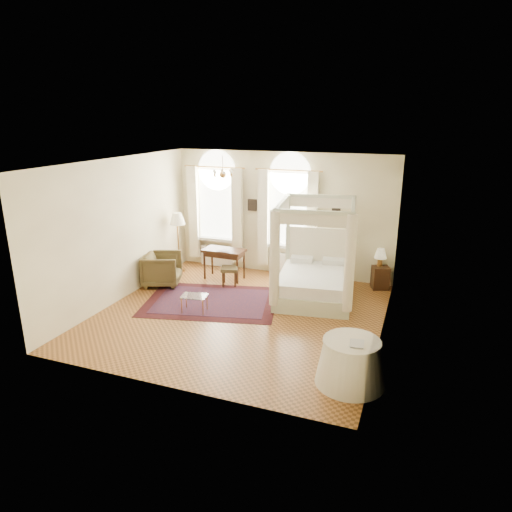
# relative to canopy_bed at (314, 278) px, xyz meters

# --- Properties ---
(ground) EXTENTS (6.00, 6.00, 0.00)m
(ground) POSITION_rel_canopy_bed_xyz_m (-1.30, -1.44, -0.53)
(ground) COLOR #9D622D
(ground) RESTS_ON ground
(room_walls) EXTENTS (6.00, 6.00, 6.00)m
(room_walls) POSITION_rel_canopy_bed_xyz_m (-1.30, -1.44, 1.45)
(room_walls) COLOR #FCF1C0
(room_walls) RESTS_ON ground
(window_left) EXTENTS (1.62, 0.27, 3.29)m
(window_left) POSITION_rel_canopy_bed_xyz_m (-3.20, 1.43, 0.96)
(window_left) COLOR white
(window_left) RESTS_ON room_walls
(window_right) EXTENTS (1.62, 0.27, 3.29)m
(window_right) POSITION_rel_canopy_bed_xyz_m (-1.10, 1.43, 0.96)
(window_right) COLOR white
(window_right) RESTS_ON room_walls
(chandelier) EXTENTS (0.51, 0.45, 0.50)m
(chandelier) POSITION_rel_canopy_bed_xyz_m (-2.20, -0.24, 2.37)
(chandelier) COLOR #AD7939
(chandelier) RESTS_ON room_walls
(wall_pictures) EXTENTS (2.54, 0.03, 0.39)m
(wall_pictures) POSITION_rel_canopy_bed_xyz_m (-1.22, 1.53, 1.36)
(wall_pictures) COLOR black
(wall_pictures) RESTS_ON room_walls
(canopy_bed) EXTENTS (2.05, 2.39, 2.34)m
(canopy_bed) POSITION_rel_canopy_bed_xyz_m (0.00, 0.00, 0.00)
(canopy_bed) COLOR #BBC09C
(canopy_bed) RESTS_ON ground
(nightstand) EXTENTS (0.50, 0.48, 0.57)m
(nightstand) POSITION_rel_canopy_bed_xyz_m (1.40, 1.26, -0.25)
(nightstand) COLOR #351D0E
(nightstand) RESTS_ON ground
(nightstand_lamp) EXTENTS (0.31, 0.31, 0.45)m
(nightstand_lamp) POSITION_rel_canopy_bed_xyz_m (1.35, 1.33, 0.34)
(nightstand_lamp) COLOR #AD7939
(nightstand_lamp) RESTS_ON nightstand
(writing_desk) EXTENTS (1.11, 0.60, 0.82)m
(writing_desk) POSITION_rel_canopy_bed_xyz_m (-2.58, 0.54, 0.17)
(writing_desk) COLOR #351D0E
(writing_desk) RESTS_ON ground
(laptop) EXTENTS (0.38, 0.27, 0.03)m
(laptop) POSITION_rel_canopy_bed_xyz_m (-2.53, 0.41, 0.30)
(laptop) COLOR black
(laptop) RESTS_ON writing_desk
(stool) EXTENTS (0.52, 0.52, 0.48)m
(stool) POSITION_rel_canopy_bed_xyz_m (-2.26, 0.16, -0.13)
(stool) COLOR #44361D
(stool) RESTS_ON ground
(armchair) EXTENTS (1.17, 1.15, 0.83)m
(armchair) POSITION_rel_canopy_bed_xyz_m (-3.89, -0.42, -0.12)
(armchair) COLOR #453A1D
(armchair) RESTS_ON ground
(coffee_table) EXTENTS (0.62, 0.48, 0.38)m
(coffee_table) POSITION_rel_canopy_bed_xyz_m (-2.31, -1.66, -0.19)
(coffee_table) COLOR silver
(coffee_table) RESTS_ON ground
(floor_lamp) EXTENTS (0.43, 0.43, 1.67)m
(floor_lamp) POSITION_rel_canopy_bed_xyz_m (-4.00, 0.65, 0.89)
(floor_lamp) COLOR #AD7939
(floor_lamp) RESTS_ON ground
(oriental_rug) EXTENTS (3.47, 2.83, 0.01)m
(oriental_rug) POSITION_rel_canopy_bed_xyz_m (-2.22, -1.01, -0.53)
(oriental_rug) COLOR #3C0E10
(oriental_rug) RESTS_ON ground
(side_table) EXTENTS (1.13, 1.13, 0.77)m
(side_table) POSITION_rel_canopy_bed_xyz_m (1.40, -3.30, -0.15)
(side_table) COLOR white
(side_table) RESTS_ON ground
(book) EXTENTS (0.24, 0.31, 0.03)m
(book) POSITION_rel_canopy_bed_xyz_m (1.38, -3.42, 0.25)
(book) COLOR black
(book) RESTS_ON side_table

